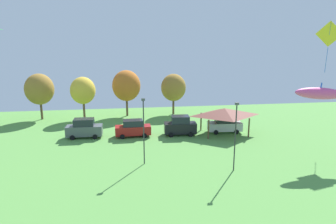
{
  "coord_description": "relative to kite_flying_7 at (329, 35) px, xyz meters",
  "views": [
    {
      "loc": [
        -2.88,
        3.3,
        12.35
      ],
      "look_at": [
        -0.86,
        17.67,
        8.96
      ],
      "focal_mm": 32.0,
      "sensor_mm": 36.0,
      "label": 1
    }
  ],
  "objects": [
    {
      "name": "parked_car_rightmost_in_row",
      "position": [
        -11.17,
        4.42,
        -12.08
      ],
      "size": [
        4.75,
        2.29,
        2.23
      ],
      "rotation": [
        0.0,
        0.0,
        -0.06
      ],
      "color": "silver",
      "rests_on": "ground"
    },
    {
      "name": "treeline_tree_4",
      "position": [
        -16.56,
        16.37,
        -8.5
      ],
      "size": [
        4.3,
        4.3,
        7.07
      ],
      "color": "brown",
      "rests_on": "ground"
    },
    {
      "name": "treeline_tree_1",
      "position": [
        -38.52,
        15.69,
        -8.21
      ],
      "size": [
        4.55,
        4.55,
        7.5
      ],
      "color": "brown",
      "rests_on": "ground"
    },
    {
      "name": "light_post_1",
      "position": [
        -14.41,
        -8.1,
        -9.35
      ],
      "size": [
        0.36,
        0.2,
        6.86
      ],
      "color": "#2D2D33",
      "rests_on": "ground"
    },
    {
      "name": "treeline_tree_3",
      "position": [
        -24.63,
        16.22,
        -7.99
      ],
      "size": [
        4.75,
        4.75,
        7.82
      ],
      "color": "brown",
      "rests_on": "ground"
    },
    {
      "name": "treeline_tree_2",
      "position": [
        -31.62,
        14.83,
        -8.45
      ],
      "size": [
        4.0,
        4.0,
        6.96
      ],
      "color": "brown",
      "rests_on": "ground"
    },
    {
      "name": "kite_flying_7",
      "position": [
        0.0,
        0.0,
        0.0
      ],
      "size": [
        2.42,
        2.02,
        6.26
      ],
      "color": "yellow"
    },
    {
      "name": "light_post_0",
      "position": [
        -23.04,
        -5.22,
        -9.31
      ],
      "size": [
        0.36,
        0.2,
        6.95
      ],
      "color": "#2D2D33",
      "rests_on": "ground"
    },
    {
      "name": "parked_car_second_from_left",
      "position": [
        -23.94,
        4.25,
        -12.05
      ],
      "size": [
        4.73,
        2.01,
        2.3
      ],
      "rotation": [
        0.0,
        0.0,
        0.02
      ],
      "color": "maroon",
      "rests_on": "ground"
    },
    {
      "name": "kite_flying_8",
      "position": [
        -4.33,
        -5.69,
        -6.12
      ],
      "size": [
        5.79,
        1.32,
        1.98
      ],
      "color": "#E54C93"
    },
    {
      "name": "parked_car_third_from_left",
      "position": [
        -17.56,
        4.11,
        -11.89
      ],
      "size": [
        4.4,
        2.28,
        2.67
      ],
      "rotation": [
        0.0,
        0.0,
        -0.06
      ],
      "color": "black",
      "rests_on": "ground"
    },
    {
      "name": "park_pavilion",
      "position": [
        -11.46,
        3.85,
        -10.11
      ],
      "size": [
        7.14,
        5.15,
        3.6
      ],
      "color": "brown",
      "rests_on": "ground"
    },
    {
      "name": "parked_car_leftmost",
      "position": [
        -30.33,
        4.72,
        -11.93
      ],
      "size": [
        4.68,
        2.07,
        2.58
      ],
      "rotation": [
        0.0,
        0.0,
        -0.02
      ],
      "color": "#4C5156",
      "rests_on": "ground"
    }
  ]
}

